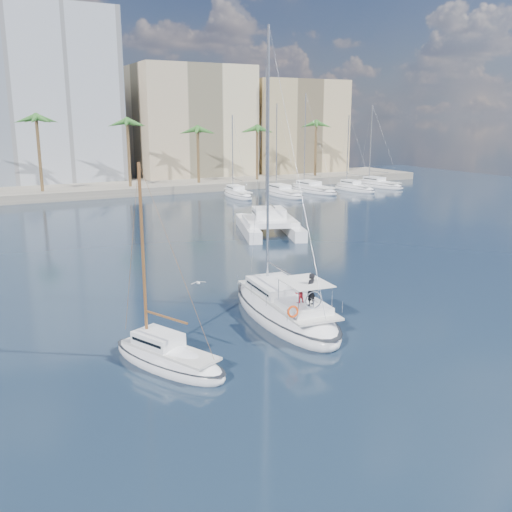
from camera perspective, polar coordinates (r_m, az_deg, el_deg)
ground at (r=33.73m, az=2.36°, el=-5.91°), size 160.00×160.00×0.00m
quay at (r=90.54m, az=-17.38°, el=6.30°), size 120.00×14.00×1.20m
building_beige at (r=104.61m, az=-6.51°, el=12.92°), size 20.00×14.00×20.00m
building_tan_right at (r=111.70m, az=3.73°, el=12.51°), size 18.00×12.00×18.00m
palm_centre at (r=85.98m, az=-17.34°, el=12.43°), size 3.60×3.60×12.30m
palm_right at (r=98.14m, az=3.06°, el=13.10°), size 3.60×3.60×12.30m
main_sloop at (r=33.06m, az=2.83°, el=-5.36°), size 4.66×11.80×17.11m
small_sloop at (r=27.33m, az=-8.83°, el=-10.05°), size 4.81×7.21×9.95m
catamaran at (r=57.16m, az=1.31°, el=3.44°), size 8.71×12.07×16.01m
seagull at (r=36.69m, az=-5.79°, el=-2.67°), size 1.03×0.44×0.19m
moored_yacht_a at (r=83.47m, az=-1.85°, el=5.92°), size 3.37×9.52×11.90m
moored_yacht_b at (r=84.75m, az=2.73°, el=6.03°), size 3.32×10.83×13.72m
moored_yacht_c at (r=89.83m, az=5.69°, el=6.42°), size 3.98×12.33×15.54m
moored_yacht_d at (r=91.95m, az=9.79°, el=6.46°), size 3.52×9.55×11.90m
moored_yacht_e at (r=97.52m, az=12.14°, el=6.76°), size 4.61×11.11×13.72m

